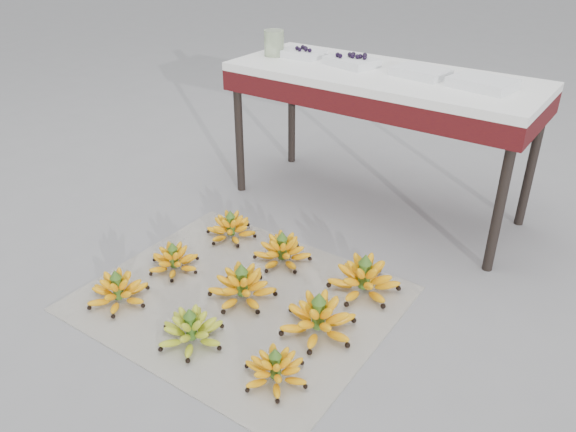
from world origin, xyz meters
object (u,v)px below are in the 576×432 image
Objects in this scene: tray_left at (352,61)px; glass_jar at (274,43)px; bunch_front_left at (118,291)px; bunch_mid_center at (242,286)px; vendor_table at (381,89)px; bunch_front_right at (275,369)px; bunch_back_left at (231,228)px; tray_far_left at (302,53)px; tray_right at (421,72)px; bunch_mid_right at (318,318)px; tray_far_right at (482,83)px; newspaper_mat at (240,298)px; bunch_mid_left at (174,260)px; bunch_back_center at (282,251)px; bunch_back_right at (364,279)px; bunch_front_center at (191,330)px.

glass_jar reaches higher than tray_left.
bunch_mid_center is (0.42, 0.32, 0.01)m from bunch_front_left.
vendor_table reaches higher than bunch_mid_center.
bunch_back_left is (-0.77, 0.67, 0.00)m from bunch_front_right.
tray_far_left is 0.70m from tray_right.
bunch_mid_right is 1.38× the size of tray_left.
tray_far_right reaches higher than bunch_back_left.
newspaper_mat is 9.07× the size of glass_jar.
bunch_mid_left is 1.07× the size of tray_far_left.
tray_far_left reaches higher than bunch_back_center.
bunch_back_left is 1.12× the size of tray_far_left.
bunch_mid_right is 2.90× the size of glass_jar.
bunch_back_center is at bearing 172.20° from bunch_back_right.
bunch_mid_right is 1.70× the size of tray_far_left.
newspaper_mat is 0.79× the size of vendor_table.
newspaper_mat is at bearing -61.11° from glass_jar.
bunch_front_center reaches higher than bunch_front_left.
bunch_front_center is at bearing -72.02° from tray_far_left.
bunch_back_left is at bearing -71.74° from glass_jar.
bunch_back_left is (0.03, 0.37, 0.00)m from bunch_mid_left.
bunch_back_left reaches higher than bunch_front_right.
bunch_front_left is 1.14× the size of tray_left.
tray_right reaches higher than bunch_mid_right.
tray_right is (0.38, 0.01, -0.00)m from tray_left.
tray_left is (-0.15, 1.44, 0.72)m from bunch_front_center.
tray_left reaches higher than bunch_mid_left.
bunch_mid_left is 0.84× the size of tray_far_right.
tray_far_left is at bearing 135.06° from bunch_front_right.
tray_right reaches higher than bunch_front_right.
bunch_mid_center is 0.53m from bunch_back_right.
bunch_mid_left is 1.62m from tray_far_right.
newspaper_mat is at bearing 117.32° from bunch_front_center.
tray_far_left is at bearing 179.48° from tray_right.
tray_right is (-0.14, 1.12, 0.71)m from bunch_mid_right.
bunch_mid_right is at bearing -28.70° from bunch_back_left.
vendor_table is (0.06, 1.10, 0.67)m from newspaper_mat.
bunch_mid_center is 0.21× the size of vendor_table.
vendor_table is at bearing 86.80° from newspaper_mat.
bunch_mid_center is at bearing 115.58° from bunch_front_center.
bunch_front_left reaches higher than newspaper_mat.
tray_far_left is at bearing 177.52° from tray_left.
tray_far_left is (-0.06, 1.14, 0.72)m from bunch_mid_left.
bunch_front_center is 1.18× the size of bunch_back_center.
bunch_back_center is 0.81× the size of bunch_back_right.
tray_left is (-0.19, 0.02, 0.11)m from vendor_table.
bunch_mid_left is at bearing -112.11° from vendor_table.
bunch_front_right is at bearing -109.40° from bunch_mid_right.
tray_right is at bearing 104.27° from bunch_front_center.
bunch_back_center is (0.39, 0.65, 0.00)m from bunch_front_left.
bunch_front_center is at bearing -98.86° from tray_right.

